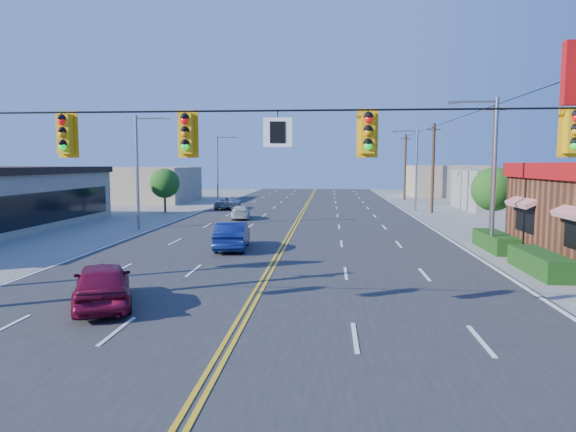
# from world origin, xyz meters

# --- Properties ---
(ground) EXTENTS (160.00, 160.00, 0.00)m
(ground) POSITION_xyz_m (0.00, 0.00, 0.00)
(ground) COLOR gray
(ground) RESTS_ON ground
(road) EXTENTS (20.00, 120.00, 0.06)m
(road) POSITION_xyz_m (0.00, 20.00, 0.03)
(road) COLOR #2D2D30
(road) RESTS_ON ground
(signal_span) EXTENTS (24.32, 0.34, 9.00)m
(signal_span) POSITION_xyz_m (-0.12, 0.00, 4.89)
(signal_span) COLOR #47301E
(signal_span) RESTS_ON ground
(streetlight_se) EXTENTS (2.55, 0.25, 8.00)m
(streetlight_se) POSITION_xyz_m (10.79, 14.00, 4.51)
(streetlight_se) COLOR gray
(streetlight_se) RESTS_ON ground
(streetlight_ne) EXTENTS (2.55, 0.25, 8.00)m
(streetlight_ne) POSITION_xyz_m (10.79, 38.00, 4.51)
(streetlight_ne) COLOR gray
(streetlight_ne) RESTS_ON ground
(streetlight_sw) EXTENTS (2.55, 0.25, 8.00)m
(streetlight_sw) POSITION_xyz_m (-10.79, 22.00, 4.51)
(streetlight_sw) COLOR gray
(streetlight_sw) RESTS_ON ground
(streetlight_nw) EXTENTS (2.55, 0.25, 8.00)m
(streetlight_nw) POSITION_xyz_m (-10.79, 48.00, 4.51)
(streetlight_nw) COLOR gray
(streetlight_nw) RESTS_ON ground
(utility_pole_near) EXTENTS (0.28, 0.28, 8.40)m
(utility_pole_near) POSITION_xyz_m (12.20, 18.00, 4.20)
(utility_pole_near) COLOR #47301E
(utility_pole_near) RESTS_ON ground
(utility_pole_mid) EXTENTS (0.28, 0.28, 8.40)m
(utility_pole_mid) POSITION_xyz_m (12.20, 36.00, 4.20)
(utility_pole_mid) COLOR #47301E
(utility_pole_mid) RESTS_ON ground
(utility_pole_far) EXTENTS (0.28, 0.28, 8.40)m
(utility_pole_far) POSITION_xyz_m (12.20, 54.00, 4.20)
(utility_pole_far) COLOR #47301E
(utility_pole_far) RESTS_ON ground
(tree_kfc_rear) EXTENTS (2.94, 2.94, 4.41)m
(tree_kfc_rear) POSITION_xyz_m (13.50, 22.00, 2.93)
(tree_kfc_rear) COLOR #47301E
(tree_kfc_rear) RESTS_ON ground
(tree_west) EXTENTS (2.80, 2.80, 4.20)m
(tree_west) POSITION_xyz_m (-13.00, 34.00, 2.79)
(tree_west) COLOR #47301E
(tree_west) RESTS_ON ground
(bld_east_mid) EXTENTS (12.00, 10.00, 4.00)m
(bld_east_mid) POSITION_xyz_m (22.00, 40.00, 2.00)
(bld_east_mid) COLOR gray
(bld_east_mid) RESTS_ON ground
(bld_west_far) EXTENTS (11.00, 12.00, 4.20)m
(bld_west_far) POSITION_xyz_m (-20.00, 48.00, 2.10)
(bld_west_far) COLOR tan
(bld_west_far) RESTS_ON ground
(bld_east_far) EXTENTS (10.00, 10.00, 4.40)m
(bld_east_far) POSITION_xyz_m (19.00, 62.00, 2.20)
(bld_east_far) COLOR tan
(bld_east_far) RESTS_ON ground
(car_magenta) EXTENTS (3.32, 4.66, 1.47)m
(car_magenta) POSITION_xyz_m (-4.72, 2.35, 0.74)
(car_magenta) COLOR maroon
(car_magenta) RESTS_ON ground
(car_blue) EXTENTS (1.96, 4.64, 1.49)m
(car_blue) POSITION_xyz_m (-2.66, 13.68, 0.75)
(car_blue) COLOR navy
(car_blue) RESTS_ON ground
(car_white) EXTENTS (2.11, 4.03, 1.11)m
(car_white) POSITION_xyz_m (-4.84, 28.79, 0.56)
(car_white) COLOR silver
(car_white) RESTS_ON ground
(car_silver) EXTENTS (2.11, 4.46, 1.23)m
(car_silver) POSITION_xyz_m (-7.81, 38.17, 0.62)
(car_silver) COLOR #B2B1B7
(car_silver) RESTS_ON ground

